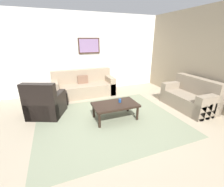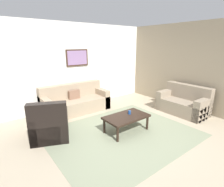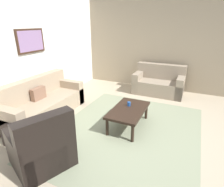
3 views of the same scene
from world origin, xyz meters
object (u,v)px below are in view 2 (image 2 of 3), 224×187
(couch_main, at_px, (75,102))
(cup, at_px, (129,112))
(ottoman, at_px, (53,117))
(framed_artwork, at_px, (77,58))
(coffee_table, at_px, (126,118))
(couch_loveseat, at_px, (184,103))
(armchair_leather, at_px, (50,127))

(couch_main, height_order, cup, couch_main)
(ottoman, xyz_separation_m, framed_artwork, (1.29, 0.93, 1.48))
(couch_main, distance_m, coffee_table, 2.10)
(couch_loveseat, bearing_deg, couch_main, 140.21)
(ottoman, bearing_deg, cup, -45.71)
(armchair_leather, bearing_deg, cup, -22.28)
(ottoman, distance_m, coffee_table, 2.02)
(couch_main, xyz_separation_m, ottoman, (-0.92, -0.53, -0.10))
(cup, bearing_deg, coffee_table, -162.20)
(ottoman, height_order, cup, cup)
(couch_loveseat, xyz_separation_m, framed_artwork, (-2.32, 2.64, 1.38))
(coffee_table, bearing_deg, cup, 17.80)
(ottoman, distance_m, framed_artwork, 2.17)
(armchair_leather, relative_size, cup, 11.93)
(couch_loveseat, bearing_deg, cup, 174.16)
(armchair_leather, relative_size, ottoman, 1.88)
(couch_loveseat, distance_m, ottoman, 3.99)
(ottoman, xyz_separation_m, cup, (1.45, -1.49, 0.25))
(armchair_leather, height_order, ottoman, armchair_leather)
(cup, bearing_deg, ottoman, 134.29)
(cup, distance_m, framed_artwork, 2.72)
(couch_loveseat, relative_size, framed_artwork, 1.90)
(couch_loveseat, height_order, armchair_leather, armchair_leather)
(ottoman, bearing_deg, couch_loveseat, -25.36)
(couch_loveseat, xyz_separation_m, ottoman, (-3.61, 1.71, -0.10))
(coffee_table, xyz_separation_m, framed_artwork, (-0.02, 2.46, 1.32))
(couch_loveseat, distance_m, coffee_table, 2.31)
(armchair_leather, distance_m, ottoman, 0.83)
(cup, xyz_separation_m, framed_artwork, (-0.17, 2.42, 1.23))
(cup, bearing_deg, couch_loveseat, -5.84)
(coffee_table, xyz_separation_m, cup, (0.15, 0.05, 0.10))
(couch_main, xyz_separation_m, framed_artwork, (0.37, 0.40, 1.38))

